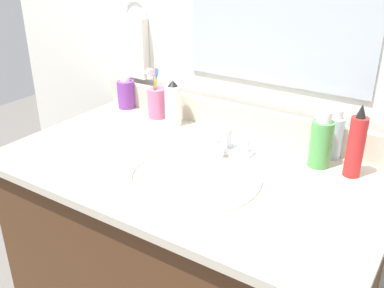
% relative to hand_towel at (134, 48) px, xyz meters
% --- Properties ---
extents(vanity_cabinet, '(1.05, 0.57, 0.80)m').
position_rel_hand_towel_xyz_m(vanity_cabinet, '(0.45, -0.32, -0.64)').
color(vanity_cabinet, '#4C2D19').
rests_on(vanity_cabinet, ground_plane).
extents(countertop, '(1.10, 0.62, 0.02)m').
position_rel_hand_towel_xyz_m(countertop, '(0.45, -0.32, -0.23)').
color(countertop, beige).
rests_on(countertop, vanity_cabinet).
extents(backsplash, '(1.10, 0.02, 0.09)m').
position_rel_hand_towel_xyz_m(backsplash, '(0.45, -0.02, -0.18)').
color(backsplash, beige).
rests_on(backsplash, countertop).
extents(back_wall, '(2.20, 0.04, 1.30)m').
position_rel_hand_towel_xyz_m(back_wall, '(0.45, 0.04, -0.39)').
color(back_wall, silver).
rests_on(back_wall, ground_plane).
extents(towel_ring, '(0.10, 0.01, 0.10)m').
position_rel_hand_towel_xyz_m(towel_ring, '(0.00, 0.02, 0.12)').
color(towel_ring, silver).
extents(hand_towel, '(0.11, 0.04, 0.22)m').
position_rel_hand_towel_xyz_m(hand_towel, '(0.00, 0.00, 0.00)').
color(hand_towel, silver).
extents(sink_basin, '(0.37, 0.37, 0.11)m').
position_rel_hand_towel_xyz_m(sink_basin, '(0.50, -0.37, -0.25)').
color(sink_basin, white).
rests_on(sink_basin, countertop).
extents(faucet, '(0.16, 0.10, 0.08)m').
position_rel_hand_towel_xyz_m(faucet, '(0.50, -0.18, -0.19)').
color(faucet, silver).
rests_on(faucet, countertop).
extents(bottle_toner_green, '(0.06, 0.06, 0.16)m').
position_rel_hand_towel_xyz_m(bottle_toner_green, '(0.76, -0.12, -0.15)').
color(bottle_toner_green, '#4C9E4C').
rests_on(bottle_toner_green, countertop).
extents(bottle_gel_clear, '(0.04, 0.04, 0.15)m').
position_rel_hand_towel_xyz_m(bottle_gel_clear, '(0.78, -0.05, -0.15)').
color(bottle_gel_clear, silver).
rests_on(bottle_gel_clear, countertop).
extents(bottle_lotion_white, '(0.06, 0.06, 0.16)m').
position_rel_hand_towel_xyz_m(bottle_lotion_white, '(0.24, -0.09, -0.15)').
color(bottle_lotion_white, white).
rests_on(bottle_lotion_white, countertop).
extents(bottle_spray_red, '(0.04, 0.04, 0.20)m').
position_rel_hand_towel_xyz_m(bottle_spray_red, '(0.85, -0.13, -0.13)').
color(bottle_spray_red, red).
rests_on(bottle_spray_red, countertop).
extents(bottle_cream_purple, '(0.06, 0.06, 0.12)m').
position_rel_hand_towel_xyz_m(bottle_cream_purple, '(-0.01, -0.05, -0.16)').
color(bottle_cream_purple, '#7A3899').
rests_on(bottle_cream_purple, countertop).
extents(cup_pink, '(0.06, 0.07, 0.18)m').
position_rel_hand_towel_xyz_m(cup_pink, '(0.15, -0.07, -0.16)').
color(cup_pink, '#D16693').
rests_on(cup_pink, countertop).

